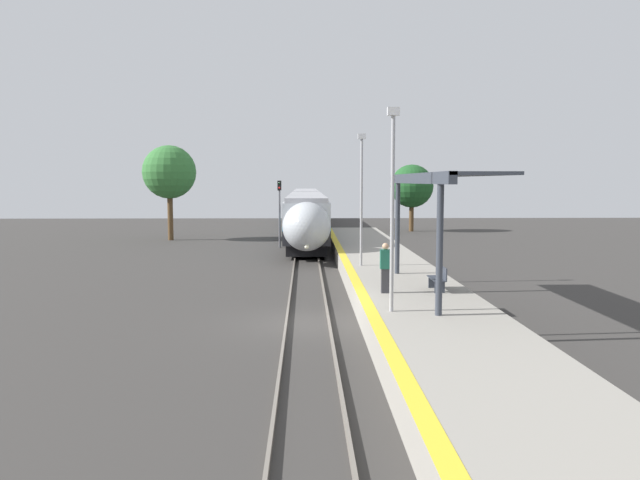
% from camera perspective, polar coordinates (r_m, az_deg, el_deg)
% --- Properties ---
extents(ground_plane, '(120.00, 120.00, 0.00)m').
position_cam_1_polar(ground_plane, '(21.32, -1.13, -7.65)').
color(ground_plane, '#383533').
extents(rail_left, '(0.08, 90.00, 0.15)m').
position_cam_1_polar(rail_left, '(21.31, -3.09, -7.45)').
color(rail_left, slate).
rests_on(rail_left, ground_plane).
extents(rail_right, '(0.08, 90.00, 0.15)m').
position_cam_1_polar(rail_right, '(21.32, 0.82, -7.44)').
color(rail_right, slate).
rests_on(rail_right, ground_plane).
extents(train, '(2.90, 49.65, 3.81)m').
position_cam_1_polar(train, '(58.52, -1.28, 2.84)').
color(train, black).
rests_on(train, ground_plane).
extents(platform_right, '(4.19, 64.00, 0.88)m').
position_cam_1_polar(platform_right, '(21.58, 9.12, -6.37)').
color(platform_right, gray).
rests_on(platform_right, ground_plane).
extents(platform_bench, '(0.44, 1.45, 0.89)m').
position_cam_1_polar(platform_bench, '(22.97, 10.81, -3.40)').
color(platform_bench, '#2D333D').
rests_on(platform_bench, platform_right).
extents(person_waiting, '(0.36, 0.23, 1.78)m').
position_cam_1_polar(person_waiting, '(22.11, 5.99, -2.46)').
color(person_waiting, '#333338').
rests_on(person_waiting, platform_right).
extents(railway_signal, '(0.28, 0.28, 4.85)m').
position_cam_1_polar(railway_signal, '(45.09, -3.72, 3.01)').
color(railway_signal, '#59595E').
rests_on(railway_signal, ground_plane).
extents(lamppost_near, '(0.36, 0.20, 6.12)m').
position_cam_1_polar(lamppost_near, '(18.80, 6.64, 3.89)').
color(lamppost_near, '#9E9EA3').
rests_on(lamppost_near, platform_right).
extents(lamppost_mid, '(0.36, 0.20, 6.12)m').
position_cam_1_polar(lamppost_mid, '(29.06, 3.81, 4.44)').
color(lamppost_mid, '#9E9EA3').
rests_on(lamppost_mid, platform_right).
extents(station_canopy, '(2.02, 11.34, 4.22)m').
position_cam_1_polar(station_canopy, '(22.63, 10.15, 5.29)').
color(station_canopy, '#333842').
rests_on(station_canopy, platform_right).
extents(background_tree_left, '(4.32, 4.32, 7.70)m').
position_cam_1_polar(background_tree_left, '(52.21, -13.61, 6.03)').
color(background_tree_left, brown).
rests_on(background_tree_left, ground_plane).
extents(background_tree_right, '(4.11, 4.11, 6.39)m').
position_cam_1_polar(background_tree_right, '(60.34, 8.39, 4.88)').
color(background_tree_right, brown).
rests_on(background_tree_right, ground_plane).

